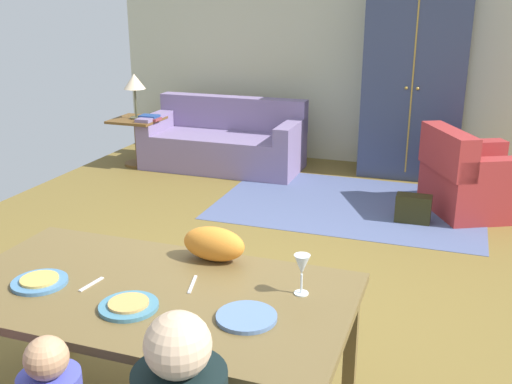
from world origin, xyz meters
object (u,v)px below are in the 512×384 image
side_table (138,135)px  book_lower (151,119)px  dining_table (151,303)px  plate_near_man (40,282)px  plate_near_child (129,306)px  couch (224,143)px  cat (214,244)px  armoire (414,85)px  plate_near_woman (247,317)px  table_lamp (134,83)px  armchair (473,180)px  handbag (413,209)px  wine_glass (302,266)px  book_upper (149,116)px

side_table → book_lower: 0.30m
dining_table → plate_near_man: bearing=-166.4°
plate_near_child → couch: size_ratio=0.13×
dining_table → cat: size_ratio=5.64×
plate_near_man → armoire: 5.11m
armoire → plate_near_woman: bearing=-92.4°
plate_near_child → plate_near_woman: 0.50m
armoire → table_lamp: (-3.19, -0.67, -0.04)m
dining_table → couch: 4.67m
dining_table → plate_near_woman: 0.51m
plate_near_woman → armchair: size_ratio=0.22×
cat → handbag: bearing=77.2°
wine_glass → armoire: (0.05, 4.65, 0.16)m
couch → book_lower: size_ratio=8.56×
cat → side_table: size_ratio=0.55×
dining_table → book_upper: bearing=119.0°
book_upper → handbag: size_ratio=0.69×
armoire → wine_glass: bearing=-90.7°
armoire → couch: bearing=-169.1°
couch → table_lamp: 1.28m
plate_near_man → book_upper: plate_near_man is taller
dining_table → handbag: bearing=74.5°
plate_near_woman → armchair: 3.97m
armoire → plate_near_child: bearing=-98.0°
wine_glass → book_lower: wine_glass is taller
armoire → side_table: bearing=-168.1°
armoire → book_upper: bearing=-167.3°
table_lamp → book_upper: bearing=-1.9°
dining_table → table_lamp: (-2.48, 4.16, 0.32)m
handbag → armoire: bearing=97.4°
wine_glass → cat: bearing=158.0°
side_table → plate_near_man: bearing=-65.1°
plate_near_man → book_lower: bearing=112.7°
armoire → table_lamp: bearing=-168.1°
plate_near_man → plate_near_woman: 0.99m
wine_glass → armchair: bearing=78.0°
dining_table → armoire: bearing=81.7°
dining_table → armoire: size_ratio=0.86×
wine_glass → couch: (-2.09, 4.24, -0.59)m
dining_table → handbag: size_ratio=5.64×
plate_near_woman → plate_near_man: bearing=-178.8°
couch → armchair: bearing=-13.5°
plate_near_man → book_lower: 4.62m
armchair → book_lower: 3.72m
armoire → handbag: armoire is taller
armoire → handbag: 1.83m
dining_table → handbag: 3.43m
couch → table_lamp: bearing=-166.0°
armchair → dining_table: bearing=-110.6°
couch → side_table: (-1.04, -0.26, 0.08)m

